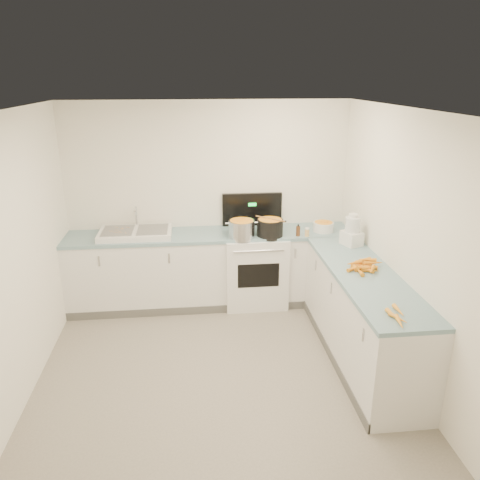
{
  "coord_description": "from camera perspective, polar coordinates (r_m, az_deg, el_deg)",
  "views": [
    {
      "loc": [
        -0.23,
        -3.73,
        2.77
      ],
      "look_at": [
        0.3,
        1.1,
        1.05
      ],
      "focal_mm": 35.0,
      "sensor_mm": 36.0,
      "label": 1
    }
  ],
  "objects": [
    {
      "name": "wooden_spoon",
      "position": [
        5.58,
        3.69,
        2.61
      ],
      "size": [
        0.31,
        0.27,
        0.02
      ],
      "primitive_type": "cylinder",
      "rotation": [
        1.57,
        0.0,
        0.87
      ],
      "color": "#AD7A47",
      "rests_on": "black_pot"
    },
    {
      "name": "stove",
      "position": [
        5.93,
        1.79,
        -3.28
      ],
      "size": [
        0.76,
        0.65,
        1.36
      ],
      "color": "white",
      "rests_on": "ground"
    },
    {
      "name": "sink",
      "position": [
        5.76,
        -12.62,
        0.87
      ],
      "size": [
        0.86,
        0.52,
        0.31
      ],
      "color": "white",
      "rests_on": "counter_back"
    },
    {
      "name": "wall_left",
      "position": [
        4.31,
        -26.5,
        -3.32
      ],
      "size": [
        0.0,
        4.0,
        2.5
      ],
      "primitive_type": null,
      "rotation": [
        1.57,
        0.0,
        1.57
      ],
      "color": "white",
      "rests_on": "ground"
    },
    {
      "name": "peeled_carrots",
      "position": [
        3.96,
        18.6,
        -8.78
      ],
      "size": [
        0.13,
        0.36,
        0.04
      ],
      "color": "#FF9F26",
      "rests_on": "counter_right"
    },
    {
      "name": "wall_back",
      "position": [
        5.93,
        -3.83,
        4.6
      ],
      "size": [
        3.5,
        0.0,
        2.5
      ],
      "primitive_type": null,
      "rotation": [
        1.57,
        0.0,
        0.0
      ],
      "color": "white",
      "rests_on": "ground"
    },
    {
      "name": "spice_jar",
      "position": [
        5.66,
        8.17,
        0.88
      ],
      "size": [
        0.05,
        0.05,
        0.09
      ],
      "primitive_type": "cylinder",
      "color": "#E5B266",
      "rests_on": "counter_back"
    },
    {
      "name": "floor",
      "position": [
        4.65,
        -2.31,
        -17.06
      ],
      "size": [
        3.5,
        4.0,
        0.0
      ],
      "primitive_type": null,
      "color": "gray",
      "rests_on": "ground"
    },
    {
      "name": "peelings",
      "position": [
        5.77,
        -14.53,
        1.17
      ],
      "size": [
        0.23,
        0.27,
        0.01
      ],
      "color": "tan",
      "rests_on": "sink"
    },
    {
      "name": "wall_right",
      "position": [
        4.49,
        20.36,
        -1.58
      ],
      "size": [
        0.0,
        4.0,
        2.5
      ],
      "primitive_type": null,
      "rotation": [
        1.57,
        0.0,
        -1.57
      ],
      "color": "white",
      "rests_on": "ground"
    },
    {
      "name": "counter_back",
      "position": [
        5.9,
        -3.53,
        -3.48
      ],
      "size": [
        3.5,
        0.62,
        0.94
      ],
      "color": "white",
      "rests_on": "ground"
    },
    {
      "name": "food_processor",
      "position": [
        5.43,
        13.51,
        0.99
      ],
      "size": [
        0.25,
        0.27,
        0.37
      ],
      "color": "white",
      "rests_on": "counter_right"
    },
    {
      "name": "counter_right",
      "position": [
        4.93,
        14.62,
        -8.98
      ],
      "size": [
        0.62,
        2.2,
        0.94
      ],
      "color": "white",
      "rests_on": "ground"
    },
    {
      "name": "ceiling",
      "position": [
        3.75,
        -2.84,
        15.35
      ],
      "size": [
        3.5,
        4.0,
        0.0
      ],
      "primitive_type": null,
      "rotation": [
        3.14,
        0.0,
        0.0
      ],
      "color": "white",
      "rests_on": "ground"
    },
    {
      "name": "wall_front",
      "position": [
        2.31,
        0.99,
        -21.52
      ],
      "size": [
        3.5,
        0.0,
        2.5
      ],
      "primitive_type": null,
      "rotation": [
        -1.57,
        0.0,
        0.0
      ],
      "color": "white",
      "rests_on": "ground"
    },
    {
      "name": "extract_bottle",
      "position": [
        5.65,
        7.09,
        1.08
      ],
      "size": [
        0.05,
        0.05,
        0.12
      ],
      "primitive_type": "cylinder",
      "color": "#593319",
      "rests_on": "counter_back"
    },
    {
      "name": "carrot_pile",
      "position": [
        4.81,
        14.82,
        -3.1
      ],
      "size": [
        0.39,
        0.35,
        0.09
      ],
      "color": "orange",
      "rests_on": "counter_right"
    },
    {
      "name": "black_pot",
      "position": [
        5.62,
        3.67,
        1.43
      ],
      "size": [
        0.41,
        0.41,
        0.22
      ],
      "primitive_type": "cylinder",
      "rotation": [
        0.0,
        0.0,
        -0.41
      ],
      "color": "black",
      "rests_on": "stove"
    },
    {
      "name": "mixing_bowl",
      "position": [
        5.87,
        10.12,
        1.6
      ],
      "size": [
        0.27,
        0.27,
        0.12
      ],
      "primitive_type": "cylinder",
      "rotation": [
        0.0,
        0.0,
        -0.05
      ],
      "color": "white",
      "rests_on": "counter_back"
    },
    {
      "name": "steel_pot",
      "position": [
        5.56,
        0.21,
        1.28
      ],
      "size": [
        0.36,
        0.36,
        0.23
      ],
      "primitive_type": "cylinder",
      "rotation": [
        0.0,
        0.0,
        -0.18
      ],
      "color": "silver",
      "rests_on": "stove"
    }
  ]
}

